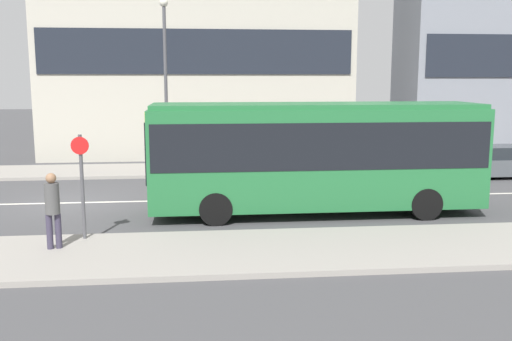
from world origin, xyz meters
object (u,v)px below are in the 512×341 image
parked_car_0 (376,164)px  bus_stop_sign (82,179)px  city_bus (315,151)px  street_lamp (165,69)px  parked_car_1 (503,162)px  pedestrian_near_stop (53,206)px

parked_car_0 → bus_stop_sign: size_ratio=1.71×
city_bus → street_lamp: street_lamp is taller
parked_car_1 → street_lamp: size_ratio=0.58×
pedestrian_near_stop → parked_car_0: bearing=-154.2°
city_bus → pedestrian_near_stop: size_ratio=5.50×
city_bus → street_lamp: 9.09m
city_bus → bus_stop_sign: bearing=-160.7°
parked_car_0 → parked_car_1: bearing=-1.6°
city_bus → street_lamp: size_ratio=1.39×
city_bus → pedestrian_near_stop: bearing=-156.8°
parked_car_0 → city_bus: bearing=-123.3°
parked_car_0 → pedestrian_near_stop: pedestrian_near_stop is taller
pedestrian_near_stop → street_lamp: bearing=-116.1°
pedestrian_near_stop → street_lamp: size_ratio=0.25×
parked_car_0 → parked_car_1: parked_car_1 is taller
parked_car_0 → bus_stop_sign: bearing=-140.7°
city_bus → pedestrian_near_stop: 7.88m
city_bus → pedestrian_near_stop: city_bus is taller
city_bus → bus_stop_sign: size_ratio=3.79×
parked_car_1 → pedestrian_near_stop: (-16.35, -9.09, 0.55)m
city_bus → bus_stop_sign: 7.02m
parked_car_0 → pedestrian_near_stop: (-10.87, -9.24, 0.58)m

